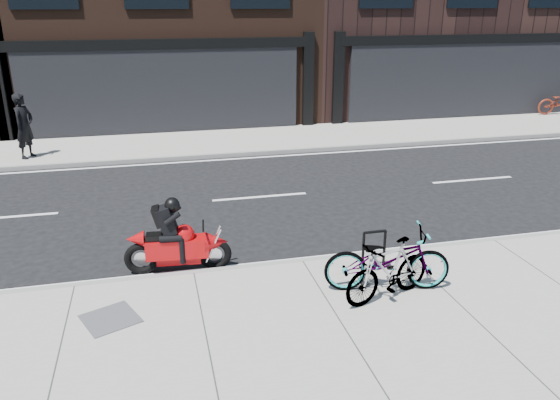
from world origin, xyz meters
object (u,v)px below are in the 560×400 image
object	(u,v)px
pedestrian	(24,126)
bicycle_front	(387,259)
bike_rack	(374,247)
utility_grate	(110,319)
bicycle_rear	(388,270)
motorcycle	(182,242)

from	to	relation	value
pedestrian	bicycle_front	bearing A→B (deg)	-117.81
bicycle_front	bike_rack	bearing A→B (deg)	5.78
bike_rack	utility_grate	size ratio (longest dim) A/B	1.01
pedestrian	bicycle_rear	bearing A→B (deg)	-118.94
motorcycle	utility_grate	distance (m)	2.04
bike_rack	bicycle_rear	bearing A→B (deg)	-100.03
bike_rack	pedestrian	world-z (taller)	pedestrian
pedestrian	bike_rack	bearing A→B (deg)	-115.60
bike_rack	utility_grate	bearing A→B (deg)	-172.47
bike_rack	motorcycle	bearing A→B (deg)	163.15
bicycle_rear	pedestrian	size ratio (longest dim) A/B	0.85
bicycle_rear	pedestrian	xyz separation A→B (m)	(-7.20, 10.45, 0.48)
bike_rack	bicycle_rear	world-z (taller)	bicycle_rear
motorcycle	utility_grate	world-z (taller)	motorcycle
bicycle_rear	motorcycle	xyz separation A→B (m)	(-3.10, 1.97, -0.05)
bicycle_rear	utility_grate	distance (m)	4.35
bicycle_rear	motorcycle	size ratio (longest dim) A/B	0.86
pedestrian	utility_grate	world-z (taller)	pedestrian
bike_rack	motorcycle	world-z (taller)	motorcycle
bicycle_front	pedestrian	distance (m)	12.53
bicycle_front	utility_grate	xyz separation A→B (m)	(-4.41, 0.11, -0.54)
bicycle_front	bicycle_rear	distance (m)	0.30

